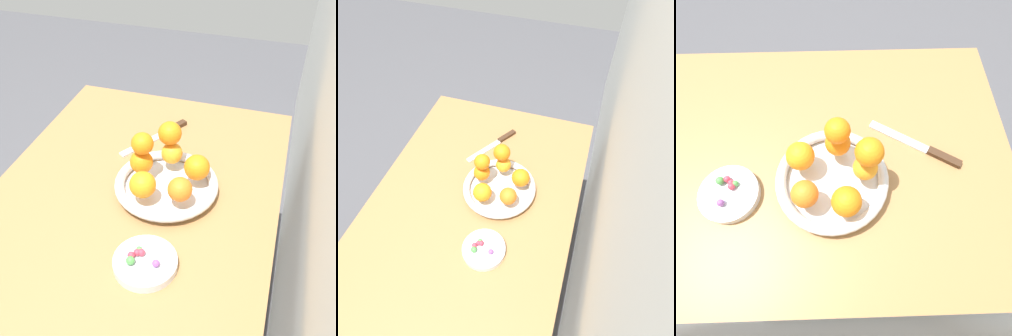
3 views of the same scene
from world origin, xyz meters
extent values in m
cube|color=#9E7042|center=(0.00, 0.00, 0.72)|extent=(1.10, 0.76, 0.04)
cylinder|color=#9E7042|center=(-0.49, -0.32, 0.35)|extent=(0.05, 0.05, 0.70)
cylinder|color=#9E7042|center=(-0.49, 0.32, 0.35)|extent=(0.05, 0.05, 0.70)
cylinder|color=silver|center=(-0.07, 0.08, 0.75)|extent=(0.23, 0.23, 0.01)
torus|color=silver|center=(-0.07, 0.08, 0.77)|extent=(0.28, 0.28, 0.03)
cylinder|color=silver|center=(0.18, 0.11, 0.75)|extent=(0.14, 0.14, 0.02)
sphere|color=orange|center=(0.00, 0.04, 0.81)|extent=(0.07, 0.07, 0.07)
sphere|color=orange|center=(-0.01, 0.13, 0.81)|extent=(0.06, 0.06, 0.06)
sphere|color=orange|center=(-0.10, 0.15, 0.81)|extent=(0.07, 0.07, 0.07)
sphere|color=orange|center=(-0.15, 0.07, 0.81)|extent=(0.06, 0.06, 0.06)
sphere|color=orange|center=(-0.09, 0.01, 0.81)|extent=(0.06, 0.06, 0.06)
sphere|color=orange|center=(-0.15, 0.07, 0.87)|extent=(0.06, 0.06, 0.06)
sphere|color=orange|center=(-0.09, 0.01, 0.87)|extent=(0.06, 0.06, 0.06)
sphere|color=#C6384C|center=(0.18, 0.08, 0.77)|extent=(0.02, 0.02, 0.02)
sphere|color=#8C4C99|center=(0.19, 0.14, 0.77)|extent=(0.02, 0.02, 0.02)
sphere|color=#4C9947|center=(0.20, 0.08, 0.77)|extent=(0.02, 0.02, 0.02)
sphere|color=#C6384C|center=(0.17, 0.09, 0.77)|extent=(0.02, 0.02, 0.02)
sphere|color=#4C9947|center=(0.16, 0.09, 0.77)|extent=(0.01, 0.01, 0.01)
sphere|color=#C6384C|center=(0.17, 0.10, 0.77)|extent=(0.02, 0.02, 0.02)
cube|color=#3F2819|center=(-0.36, 0.02, 0.75)|extent=(0.09, 0.06, 0.01)
cube|color=silver|center=(-0.25, -0.05, 0.74)|extent=(0.16, 0.11, 0.01)
camera|label=1|loc=(0.73, 0.32, 1.51)|focal=45.00mm
camera|label=2|loc=(0.63, 0.32, 1.76)|focal=35.00mm
camera|label=3|loc=(-0.09, 0.32, 1.35)|focal=28.00mm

